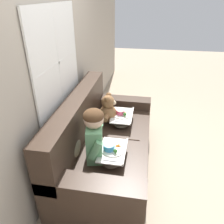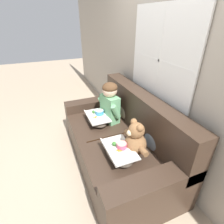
{
  "view_description": "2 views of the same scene",
  "coord_description": "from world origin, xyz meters",
  "px_view_note": "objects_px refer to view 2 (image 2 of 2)",
  "views": [
    {
      "loc": [
        -2.2,
        -0.42,
        2.03
      ],
      "look_at": [
        0.06,
        -0.03,
        0.78
      ],
      "focal_mm": 35.0,
      "sensor_mm": 36.0,
      "label": 1
    },
    {
      "loc": [
        1.7,
        -0.74,
        1.82
      ],
      "look_at": [
        -0.11,
        0.0,
        0.74
      ],
      "focal_mm": 28.0,
      "sensor_mm": 36.0,
      "label": 2
    }
  ],
  "objects_px": {
    "throw_pillow_behind_child": "(124,108)",
    "lap_tray_child": "(97,119)",
    "lap_tray_teddy": "(119,152)",
    "couch": "(120,141)",
    "child_figure": "(110,101)",
    "throw_pillow_behind_teddy": "(154,137)",
    "teddy_bear": "(135,140)"
  },
  "relations": [
    {
      "from": "couch",
      "to": "throw_pillow_behind_teddy",
      "type": "relative_size",
      "value": 5.68
    },
    {
      "from": "throw_pillow_behind_teddy",
      "to": "throw_pillow_behind_child",
      "type": "bearing_deg",
      "value": 180.0
    },
    {
      "from": "throw_pillow_behind_child",
      "to": "throw_pillow_behind_teddy",
      "type": "xyz_separation_m",
      "value": [
        0.76,
        0.0,
        0.0
      ]
    },
    {
      "from": "throw_pillow_behind_child",
      "to": "lap_tray_teddy",
      "type": "distance_m",
      "value": 0.88
    },
    {
      "from": "child_figure",
      "to": "teddy_bear",
      "type": "height_order",
      "value": "child_figure"
    },
    {
      "from": "child_figure",
      "to": "teddy_bear",
      "type": "bearing_deg",
      "value": -0.35
    },
    {
      "from": "throw_pillow_behind_child",
      "to": "throw_pillow_behind_teddy",
      "type": "bearing_deg",
      "value": 0.0
    },
    {
      "from": "throw_pillow_behind_child",
      "to": "child_figure",
      "type": "relative_size",
      "value": 0.57
    },
    {
      "from": "teddy_bear",
      "to": "throw_pillow_behind_teddy",
      "type": "bearing_deg",
      "value": 90.02
    },
    {
      "from": "throw_pillow_behind_teddy",
      "to": "teddy_bear",
      "type": "distance_m",
      "value": 0.24
    },
    {
      "from": "teddy_bear",
      "to": "lap_tray_child",
      "type": "distance_m",
      "value": 0.8
    },
    {
      "from": "lap_tray_teddy",
      "to": "couch",
      "type": "bearing_deg",
      "value": 153.42
    },
    {
      "from": "couch",
      "to": "lap_tray_child",
      "type": "xyz_separation_m",
      "value": [
        -0.38,
        -0.19,
        0.18
      ]
    },
    {
      "from": "throw_pillow_behind_child",
      "to": "teddy_bear",
      "type": "bearing_deg",
      "value": -17.59
    },
    {
      "from": "throw_pillow_behind_child",
      "to": "teddy_bear",
      "type": "relative_size",
      "value": 0.76
    },
    {
      "from": "teddy_bear",
      "to": "lap_tray_teddy",
      "type": "distance_m",
      "value": 0.22
    },
    {
      "from": "couch",
      "to": "lap_tray_child",
      "type": "height_order",
      "value": "couch"
    },
    {
      "from": "couch",
      "to": "lap_tray_child",
      "type": "relative_size",
      "value": 4.47
    },
    {
      "from": "lap_tray_child",
      "to": "lap_tray_teddy",
      "type": "relative_size",
      "value": 0.96
    },
    {
      "from": "throw_pillow_behind_teddy",
      "to": "lap_tray_child",
      "type": "distance_m",
      "value": 0.88
    },
    {
      "from": "couch",
      "to": "child_figure",
      "type": "height_order",
      "value": "child_figure"
    },
    {
      "from": "couch",
      "to": "lap_tray_child",
      "type": "bearing_deg",
      "value": -153.64
    },
    {
      "from": "throw_pillow_behind_child",
      "to": "teddy_bear",
      "type": "height_order",
      "value": "teddy_bear"
    },
    {
      "from": "lap_tray_child",
      "to": "throw_pillow_behind_child",
      "type": "bearing_deg",
      "value": 89.88
    },
    {
      "from": "couch",
      "to": "child_figure",
      "type": "distance_m",
      "value": 0.58
    },
    {
      "from": "throw_pillow_behind_teddy",
      "to": "lap_tray_child",
      "type": "height_order",
      "value": "throw_pillow_behind_teddy"
    },
    {
      "from": "couch",
      "to": "throw_pillow_behind_teddy",
      "type": "bearing_deg",
      "value": 32.34
    },
    {
      "from": "lap_tray_teddy",
      "to": "child_figure",
      "type": "bearing_deg",
      "value": 165.65
    },
    {
      "from": "throw_pillow_behind_child",
      "to": "lap_tray_child",
      "type": "xyz_separation_m",
      "value": [
        -0.0,
        -0.43,
        -0.08
      ]
    },
    {
      "from": "throw_pillow_behind_child",
      "to": "lap_tray_teddy",
      "type": "xyz_separation_m",
      "value": [
        0.76,
        -0.43,
        -0.08
      ]
    },
    {
      "from": "child_figure",
      "to": "lap_tray_child",
      "type": "distance_m",
      "value": 0.32
    },
    {
      "from": "teddy_bear",
      "to": "lap_tray_child",
      "type": "height_order",
      "value": "teddy_bear"
    }
  ]
}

